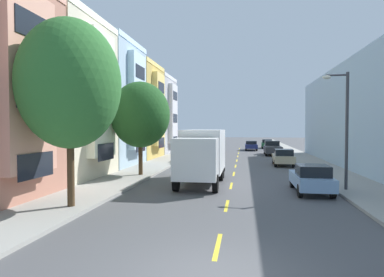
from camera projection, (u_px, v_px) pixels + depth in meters
ground_plane at (237, 158)px, 37.14m from camera, size 160.00×160.00×0.00m
sidewalk_left at (172, 158)px, 36.28m from camera, size 3.20×120.00×0.14m
sidewalk_right at (306, 160)px, 34.05m from camera, size 3.20×120.00×0.14m
lane_centerline_dashes at (236, 163)px, 31.71m from camera, size 0.14×47.20×0.01m
townhouse_second_cream at (7, 102)px, 22.40m from camera, size 13.89×7.07×10.74m
townhouse_third_powder_blue at (69, 107)px, 29.50m from camera, size 12.96×7.07×10.95m
townhouse_fourth_mustard at (106, 114)px, 36.64m from camera, size 12.31×7.07×10.39m
townhouse_fifth_dove_grey at (123, 117)px, 43.94m from camera, size 13.94×7.07×10.12m
street_tree_nearest at (70, 84)px, 13.60m from camera, size 4.20×4.20×7.78m
street_tree_second at (140, 115)px, 22.87m from camera, size 4.11×4.11×6.47m
street_lamp at (344, 121)px, 17.38m from camera, size 1.35×0.28×6.21m
delivery_box_truck at (202, 153)px, 20.30m from camera, size 2.41×7.19×3.28m
parked_hatchback_black at (190, 155)px, 31.88m from camera, size 1.86×4.05×1.50m
parked_hatchback_champagne at (283, 157)px, 29.66m from camera, size 1.83×4.04×1.50m
parked_pickup_charcoal at (273, 148)px, 41.26m from camera, size 2.05×5.32×1.73m
parked_wagon_red at (206, 147)px, 44.89m from camera, size 1.85×4.71×1.50m
parked_hatchback_sky at (311, 179)px, 17.23m from camera, size 1.75×4.01×1.50m
parked_hatchback_forest at (267, 144)px, 54.37m from camera, size 1.84×4.04×1.50m
moving_navy_sedan at (251, 145)px, 49.80m from camera, size 1.80×4.50×1.43m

